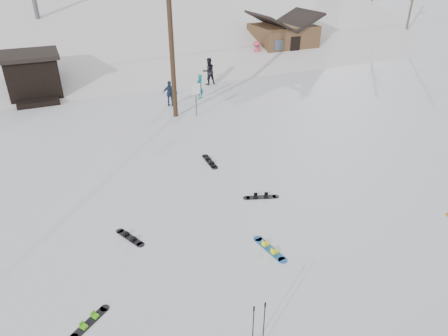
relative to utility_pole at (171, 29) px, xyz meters
name	(u,v)px	position (x,y,z in m)	size (l,w,h in m)	color
ground	(268,302)	(-2.00, -14.00, -4.68)	(200.00, 200.00, 0.00)	white
ski_slope	(84,103)	(-2.00, 41.00, -16.68)	(60.00, 75.00, 45.00)	white
ridge_right	(313,77)	(36.00, 36.00, -15.68)	(34.00, 85.00, 36.00)	white
treeline_right	(342,16)	(34.00, 28.00, -4.68)	(20.00, 60.00, 10.00)	black
utility_pole	(171,29)	(0.00, 0.00, 0.00)	(2.00, 0.26, 9.00)	#3A2819
trail_sign	(196,94)	(1.10, -0.42, -3.41)	(0.50, 0.09, 1.85)	#595B60
lift_hut	(33,75)	(-7.00, 6.94, -3.32)	(3.40, 4.10, 2.75)	black
cabin	(282,39)	(13.00, 10.00, -3.20)	(5.39, 4.40, 3.77)	brown
hero_snowboard	(270,249)	(-0.90, -12.19, -4.65)	(0.48, 1.48, 0.10)	#1A5EAF
ski_poles	(258,326)	(-2.91, -15.11, -3.97)	(0.38, 0.10, 1.38)	black
board_scatter_b	(130,237)	(-4.75, -9.84, -4.66)	(0.71, 1.23, 0.09)	black
board_scatter_c	(90,322)	(-6.41, -12.78, -4.66)	(1.08, 0.85, 0.09)	black
board_scatter_d	(261,197)	(0.30, -9.45, -4.66)	(1.31, 0.62, 0.10)	black
board_scatter_f	(210,161)	(-0.37, -5.97, -4.65)	(0.32, 1.52, 0.11)	black
skier_teal	(200,87)	(2.34, 2.30, -3.92)	(0.56, 0.37, 1.53)	#0C7579
skier_dark	(209,71)	(4.02, 4.93, -3.77)	(0.89, 0.69, 1.83)	black
skier_pink	(256,53)	(9.67, 8.50, -3.75)	(1.21, 0.69, 1.87)	#D24A61
skier_navy	(170,94)	(0.26, 1.73, -3.92)	(0.89, 0.37, 1.52)	#1C2948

